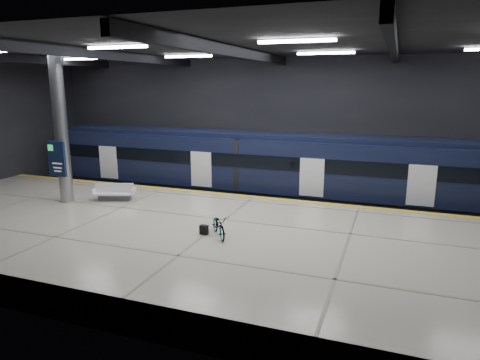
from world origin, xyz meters
The scene contains 10 objects.
ground centered at (0.00, 0.00, 0.00)m, with size 30.00×30.00×0.00m, color black.
room_shell centered at (0.00, 0.00, 5.72)m, with size 30.10×16.10×8.05m.
platform centered at (0.00, -2.50, 0.55)m, with size 30.00×11.00×1.10m, color beige.
safety_strip centered at (0.00, 2.75, 1.11)m, with size 30.00×0.40×0.01m, color gold.
rails centered at (0.00, 5.50, 0.08)m, with size 30.00×1.52×0.16m.
train centered at (1.36, 5.50, 2.06)m, with size 29.40×2.84×3.79m.
bench centered at (-6.02, -0.07, 1.39)m, with size 2.04×1.33×0.83m.
bicycle centered at (0.55, -2.91, 1.52)m, with size 0.55×1.59×0.84m, color #99999E.
pannier_bag centered at (-0.05, -2.91, 1.28)m, with size 0.30×0.18×0.35m, color black.
info_column centered at (-8.00, -1.03, 4.46)m, with size 0.90×0.78×6.90m.
Camera 1 is at (6.32, -16.43, 6.51)m, focal length 32.00 mm.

